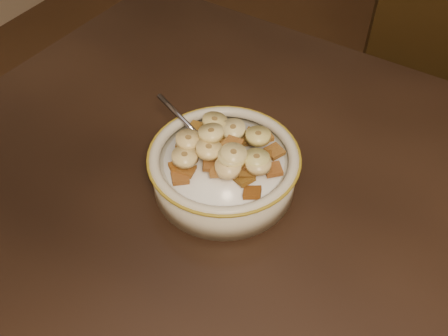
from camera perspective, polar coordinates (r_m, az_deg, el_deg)
The scene contains 43 objects.
chair at distance 1.10m, azimuth 23.32°, elevation 2.51°, with size 0.47×0.47×1.06m, color black.
cereal_bowl at distance 0.63m, azimuth -0.00°, elevation -0.51°, with size 0.18×0.18×0.04m, color beige.
milk at distance 0.62m, azimuth -0.00°, elevation 0.85°, with size 0.15×0.15×0.00m, color white.
spoon at distance 0.63m, azimuth -1.75°, elevation 2.56°, with size 0.03×0.04×0.01m, color gray.
cereal_square_0 at distance 0.64m, azimuth 4.59°, elevation 3.68°, with size 0.02×0.02×0.01m, color #97511F.
cereal_square_1 at distance 0.63m, azimuth 0.18°, elevation 3.68°, with size 0.02×0.02×0.01m, color #9B6B1A.
cereal_square_2 at distance 0.59m, azimuth 0.60°, elevation 1.41°, with size 0.02×0.02×0.01m, color olive.
cereal_square_3 at distance 0.64m, azimuth 3.22°, elevation 3.60°, with size 0.02×0.02×0.01m, color brown.
cereal_square_4 at distance 0.59m, azimuth 0.31°, elevation 0.66°, with size 0.02×0.02×0.01m, color brown.
cereal_square_5 at distance 0.59m, azimuth 2.66°, elevation -0.32°, with size 0.02×0.02×0.01m, color brown.
cereal_square_6 at distance 0.58m, azimuth -0.60°, elevation -0.23°, with size 0.02×0.02×0.01m, color brown.
cereal_square_7 at distance 0.60m, azimuth -5.26°, elevation 0.10°, with size 0.02×0.02×0.01m, color #984F19.
cereal_square_8 at distance 0.61m, azimuth 4.49°, elevation 1.20°, with size 0.02×0.02×0.01m, color brown.
cereal_square_9 at distance 0.65m, azimuth -3.08°, elevation 4.66°, with size 0.02×0.02×0.01m, color #8E5D17.
cereal_square_10 at distance 0.63m, azimuth -4.34°, elevation 2.57°, with size 0.02×0.02×0.01m, color brown.
cereal_square_11 at distance 0.59m, azimuth 2.37°, elevation 0.57°, with size 0.02×0.02×0.01m, color brown.
cereal_square_12 at distance 0.64m, azimuth 3.22°, elevation 3.75°, with size 0.02×0.02×0.01m, color brown.
cereal_square_13 at distance 0.60m, azimuth 1.05°, elevation 2.70°, with size 0.02×0.02×0.01m, color brown.
cereal_square_14 at distance 0.59m, azimuth 2.31°, elevation -1.20°, with size 0.02×0.02×0.01m, color brown.
cereal_square_15 at distance 0.59m, azimuth -1.45°, elevation 0.43°, with size 0.02×0.02×0.01m, color brown.
cereal_square_16 at distance 0.60m, azimuth -4.34°, elevation -0.18°, with size 0.02×0.02×0.01m, color brown.
cereal_square_17 at distance 0.59m, azimuth -5.04°, elevation -1.08°, with size 0.02×0.02×0.01m, color #9C541D.
cereal_square_18 at distance 0.62m, azimuth 5.79°, elevation 1.91°, with size 0.02×0.02×0.01m, color brown.
cereal_square_19 at distance 0.60m, azimuth 5.66°, elevation -0.16°, with size 0.02×0.02×0.01m, color brown.
cereal_square_20 at distance 0.60m, azimuth -4.24°, elevation 0.88°, with size 0.02×0.02×0.01m, color brown.
cereal_square_21 at distance 0.61m, azimuth -1.24°, elevation 2.93°, with size 0.02×0.02×0.01m, color #9E5D21.
cereal_square_22 at distance 0.63m, azimuth 2.80°, elevation 3.39°, with size 0.02×0.02×0.01m, color brown.
cereal_square_23 at distance 0.60m, azimuth 0.49°, elevation 2.37°, with size 0.02×0.02×0.01m, color olive.
cereal_square_24 at distance 0.58m, azimuth 3.25°, elevation -2.82°, with size 0.02×0.02×0.01m, color #633410.
cereal_square_25 at distance 0.59m, azimuth 0.80°, elevation 1.71°, with size 0.02×0.02×0.01m, color brown.
banana_slice_0 at distance 0.58m, azimuth 0.99°, elevation 1.13°, with size 0.03×0.03×0.01m, color #FFDD7E.
banana_slice_1 at distance 0.58m, azimuth 3.93°, elevation 0.47°, with size 0.03×0.03×0.01m, color #D2BE80.
banana_slice_2 at distance 0.63m, azimuth -1.08°, elevation 5.34°, with size 0.03×0.03×0.01m, color #DFCD81.
banana_slice_3 at distance 0.59m, azimuth -1.75°, elevation 2.16°, with size 0.03×0.03×0.01m, color #FFDF83.
banana_slice_4 at distance 0.58m, azimuth 1.09°, elevation 1.56°, with size 0.03×0.03×0.01m, color beige.
banana_slice_5 at distance 0.61m, azimuth 3.92°, elevation 3.67°, with size 0.03×0.03×0.01m, color #F4E081.
banana_slice_6 at distance 0.62m, azimuth 1.04°, elevation 4.43°, with size 0.03×0.03×0.01m, color #F2E796.
banana_slice_7 at distance 0.59m, azimuth 3.73°, elevation 1.03°, with size 0.03×0.03×0.01m, color #D8CF82.
banana_slice_8 at distance 0.60m, azimuth -1.47°, elevation 4.02°, with size 0.03×0.03×0.01m, color #F5E599.
banana_slice_9 at distance 0.58m, azimuth 0.76°, elevation 1.19°, with size 0.03×0.03×0.01m, color tan.
banana_slice_10 at distance 0.59m, azimuth -4.52°, elevation 1.27°, with size 0.03×0.03×0.01m, color #FDDE95.
banana_slice_11 at distance 0.61m, azimuth -4.09°, elevation 3.19°, with size 0.03×0.03×0.01m, color #D9BC77.
banana_slice_12 at distance 0.58m, azimuth 0.48°, elevation 0.12°, with size 0.03×0.03×0.01m, color #FEDE97.
Camera 1 is at (-0.05, -0.29, 1.24)m, focal length 40.00 mm.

